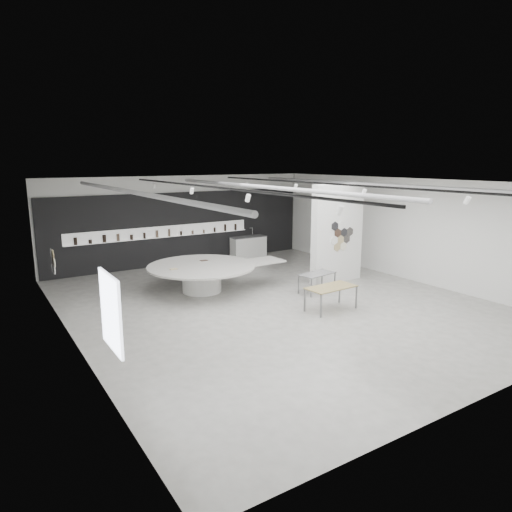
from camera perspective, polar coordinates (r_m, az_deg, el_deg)
room at (r=14.00m, az=2.02°, el=2.15°), size 12.02×14.02×3.82m
back_wall_display at (r=20.11m, az=-9.23°, el=3.44°), size 11.80×0.27×3.10m
partition_column at (r=17.03m, az=10.12°, el=2.78°), size 2.20×0.38×3.60m
display_island at (r=15.75m, az=-6.52°, el=-2.26°), size 4.79×3.78×0.94m
sample_table_wood at (r=13.88m, az=9.37°, el=-4.01°), size 1.59×0.86×0.73m
sample_table_stone at (r=15.69m, az=7.64°, el=-2.35°), size 1.38×0.85×0.67m
kitchen_counter at (r=21.36m, az=-0.96°, el=1.19°), size 1.70×0.68×1.33m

